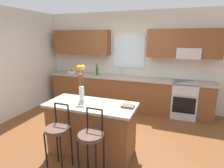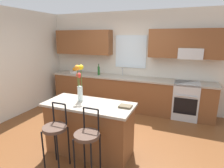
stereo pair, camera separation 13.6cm
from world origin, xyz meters
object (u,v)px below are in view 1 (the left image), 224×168
at_px(bottle_olive_oil, 97,71).
at_px(cookbook, 128,106).
at_px(bar_stool_middle, 91,139).
at_px(oven_range, 184,99).
at_px(bar_stool_near, 58,132).
at_px(kitchen_island, 91,128).
at_px(flower_vase, 81,82).
at_px(fruit_bowl_oranges, 72,71).

bearing_deg(bottle_olive_oil, cookbook, -54.76).
relative_size(bar_stool_middle, cookbook, 5.21).
bearing_deg(oven_range, bar_stool_near, -123.30).
xyz_separation_m(oven_range, bar_stool_middle, (-1.26, -2.76, 0.18)).
relative_size(bar_stool_near, cookbook, 5.21).
bearing_deg(bar_stool_middle, cookbook, 60.19).
xyz_separation_m(kitchen_island, flower_vase, (-0.20, 0.07, 0.79)).
xyz_separation_m(cookbook, bottle_olive_oil, (-1.53, 2.16, 0.11)).
relative_size(bar_stool_near, fruit_bowl_oranges, 4.34).
bearing_deg(kitchen_island, oven_range, 55.09).
height_order(kitchen_island, bar_stool_middle, bar_stool_middle).
bearing_deg(bottle_olive_oil, flower_vase, -72.19).
distance_m(flower_vase, fruit_bowl_oranges, 2.68).
bearing_deg(bottle_olive_oil, kitchen_island, -68.04).
height_order(kitchen_island, bottle_olive_oil, bottle_olive_oil).
xyz_separation_m(kitchen_island, bar_stool_middle, (0.28, -0.56, 0.17)).
relative_size(oven_range, bar_stool_middle, 0.88).
xyz_separation_m(bar_stool_near, cookbook, (0.90, 0.62, 0.30)).
xyz_separation_m(oven_range, flower_vase, (-1.74, -2.13, 0.80)).
bearing_deg(cookbook, bar_stool_middle, -119.81).
relative_size(bar_stool_middle, flower_vase, 1.63).
relative_size(oven_range, kitchen_island, 0.60).
relative_size(kitchen_island, bottle_olive_oil, 4.72).
bearing_deg(flower_vase, kitchen_island, -18.70).
relative_size(oven_range, cookbook, 4.60).
relative_size(bar_stool_near, bar_stool_middle, 1.00).
bearing_deg(bar_stool_near, cookbook, 34.40).
bearing_deg(oven_range, flower_vase, -129.23).
bearing_deg(cookbook, flower_vase, 179.64).
relative_size(bar_stool_middle, fruit_bowl_oranges, 4.34).
bearing_deg(bar_stool_near, bottle_olive_oil, 102.62).
bearing_deg(oven_range, kitchen_island, -124.91).
bearing_deg(bar_stool_near, flower_vase, 83.59).
bearing_deg(fruit_bowl_oranges, kitchen_island, -51.71).
height_order(bar_stool_near, bar_stool_middle, same).
relative_size(oven_range, flower_vase, 1.44).
height_order(kitchen_island, bar_stool_near, bar_stool_near).
bearing_deg(bar_stool_middle, oven_range, 65.41).
distance_m(bar_stool_middle, flower_vase, 1.00).
xyz_separation_m(oven_range, cookbook, (-0.91, -2.14, 0.48)).
distance_m(fruit_bowl_oranges, bottle_olive_oil, 0.87).
relative_size(bar_stool_near, flower_vase, 1.63).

